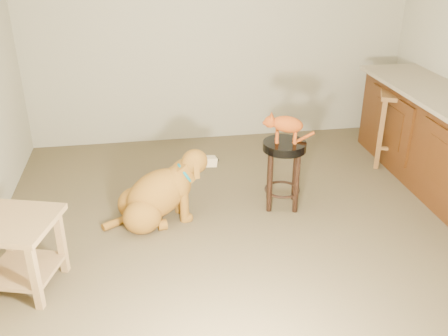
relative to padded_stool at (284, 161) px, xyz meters
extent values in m
cube|color=brown|center=(-0.31, -0.21, -0.46)|extent=(4.50, 4.00, 0.01)
cube|color=#AFAA8D|center=(-0.31, 1.79, 0.84)|extent=(4.50, 0.04, 2.60)
cube|color=#AFAA8D|center=(-0.31, -2.21, 0.84)|extent=(4.50, 0.04, 2.60)
cube|color=#512A0E|center=(1.64, 0.09, -0.01)|extent=(0.60, 2.50, 0.90)
cube|color=black|center=(1.68, 0.09, -0.41)|extent=(0.52, 2.50, 0.10)
cube|color=#512A0E|center=(1.33, -0.46, 0.04)|extent=(0.02, 0.90, 0.62)
cube|color=#512A0E|center=(1.33, 0.64, 0.04)|extent=(0.02, 0.90, 0.62)
cube|color=#42210B|center=(1.32, -0.46, 0.04)|extent=(0.02, 0.60, 0.40)
cube|color=#42210B|center=(1.32, 0.64, 0.04)|extent=(0.02, 0.60, 0.40)
cylinder|color=black|center=(0.14, 0.09, -0.17)|extent=(0.05, 0.05, 0.57)
cylinder|color=black|center=(-0.09, 0.14, -0.17)|extent=(0.05, 0.05, 0.57)
cylinder|color=black|center=(0.09, -0.14, -0.17)|extent=(0.05, 0.05, 0.57)
cylinder|color=black|center=(-0.14, -0.09, -0.17)|extent=(0.05, 0.05, 0.57)
torus|color=black|center=(0.00, 0.00, -0.29)|extent=(0.40, 0.40, 0.03)
cylinder|color=black|center=(0.00, 0.00, 0.15)|extent=(0.39, 0.39, 0.08)
cube|color=brown|center=(1.70, 0.78, -0.07)|extent=(0.07, 0.07, 0.77)
cube|color=brown|center=(1.38, 0.92, -0.07)|extent=(0.07, 0.07, 0.77)
cube|color=brown|center=(1.55, 0.46, -0.07)|extent=(0.07, 0.07, 0.77)
cube|color=brown|center=(1.23, 0.60, -0.07)|extent=(0.07, 0.07, 0.77)
cube|color=brown|center=(1.47, 0.69, 0.33)|extent=(0.58, 0.58, 0.04)
cube|color=#9D7748|center=(-1.90, -0.71, -0.19)|extent=(0.07, 0.07, 0.52)
cube|color=#9D7748|center=(-2.30, -0.59, -0.19)|extent=(0.07, 0.07, 0.52)
cube|color=#9D7748|center=(-2.02, -1.11, -0.19)|extent=(0.07, 0.07, 0.52)
cube|color=#9D7748|center=(-2.16, -0.85, 0.09)|extent=(0.68, 0.68, 0.04)
cube|color=#9D7748|center=(-2.16, -0.85, -0.31)|extent=(0.57, 0.57, 0.03)
ellipsoid|color=brown|center=(-1.35, -0.01, -0.31)|extent=(0.38, 0.33, 0.31)
ellipsoid|color=brown|center=(-1.30, -0.25, -0.31)|extent=(0.38, 0.33, 0.31)
cylinder|color=brown|center=(-1.19, 0.04, -0.42)|extent=(0.09, 0.11, 0.10)
cylinder|color=brown|center=(-1.14, -0.24, -0.42)|extent=(0.09, 0.11, 0.10)
ellipsoid|color=brown|center=(-1.16, -0.10, -0.19)|extent=(0.75, 0.49, 0.62)
ellipsoid|color=brown|center=(-0.99, -0.06, -0.11)|extent=(0.31, 0.33, 0.32)
cylinder|color=brown|center=(-0.96, 0.03, -0.27)|extent=(0.09, 0.09, 0.36)
cylinder|color=brown|center=(-0.93, -0.14, -0.27)|extent=(0.09, 0.09, 0.36)
sphere|color=brown|center=(-0.94, 0.04, -0.43)|extent=(0.10, 0.10, 0.10)
sphere|color=brown|center=(-0.90, -0.13, -0.43)|extent=(0.10, 0.10, 0.10)
cylinder|color=brown|center=(-0.91, -0.05, -0.02)|extent=(0.25, 0.20, 0.23)
ellipsoid|color=brown|center=(-0.82, -0.03, 0.07)|extent=(0.27, 0.25, 0.22)
cube|color=tan|center=(-0.69, 0.00, 0.05)|extent=(0.17, 0.11, 0.10)
sphere|color=black|center=(-0.62, 0.01, 0.06)|extent=(0.05, 0.05, 0.05)
cube|color=brown|center=(-0.85, 0.07, 0.04)|extent=(0.06, 0.07, 0.16)
cube|color=brown|center=(-0.82, -0.13, 0.04)|extent=(0.06, 0.07, 0.16)
torus|color=#0F6D7A|center=(-0.91, -0.05, -0.03)|extent=(0.16, 0.23, 0.19)
cylinder|color=#D8BF4C|center=(-0.86, -0.04, -0.09)|extent=(0.01, 0.04, 0.04)
cylinder|color=brown|center=(-1.52, -0.12, -0.42)|extent=(0.28, 0.21, 0.07)
ellipsoid|color=#993D0F|center=(0.01, 0.00, 0.36)|extent=(0.32, 0.20, 0.18)
cylinder|color=#993D0F|center=(-0.06, 0.05, 0.24)|extent=(0.03, 0.03, 0.11)
sphere|color=#993D0F|center=(-0.06, 0.05, 0.20)|extent=(0.04, 0.04, 0.04)
cylinder|color=#993D0F|center=(-0.08, -0.02, 0.24)|extent=(0.03, 0.03, 0.11)
sphere|color=#993D0F|center=(-0.08, -0.02, 0.20)|extent=(0.04, 0.04, 0.04)
cylinder|color=#993D0F|center=(0.09, 0.02, 0.24)|extent=(0.03, 0.03, 0.11)
sphere|color=#993D0F|center=(0.09, 0.02, 0.20)|extent=(0.04, 0.04, 0.04)
cylinder|color=#993D0F|center=(0.08, -0.06, 0.24)|extent=(0.03, 0.03, 0.11)
sphere|color=#993D0F|center=(0.08, -0.06, 0.20)|extent=(0.04, 0.04, 0.04)
sphere|color=#993D0F|center=(-0.13, 0.03, 0.38)|extent=(0.11, 0.11, 0.11)
sphere|color=#993D0F|center=(-0.18, 0.04, 0.36)|extent=(0.04, 0.04, 0.04)
sphere|color=brown|center=(-0.19, 0.05, 0.36)|extent=(0.02, 0.02, 0.02)
cone|color=#993D0F|center=(-0.12, 0.06, 0.43)|extent=(0.05, 0.05, 0.05)
cone|color=#C66B60|center=(-0.12, 0.06, 0.43)|extent=(0.03, 0.03, 0.03)
cone|color=#993D0F|center=(-0.13, 0.00, 0.43)|extent=(0.05, 0.05, 0.05)
cone|color=#C66B60|center=(-0.13, 0.00, 0.43)|extent=(0.03, 0.03, 0.03)
cylinder|color=#993D0F|center=(0.17, 0.00, 0.21)|extent=(0.22, 0.07, 0.11)
camera|label=1|loc=(-1.21, -3.96, 1.92)|focal=40.00mm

